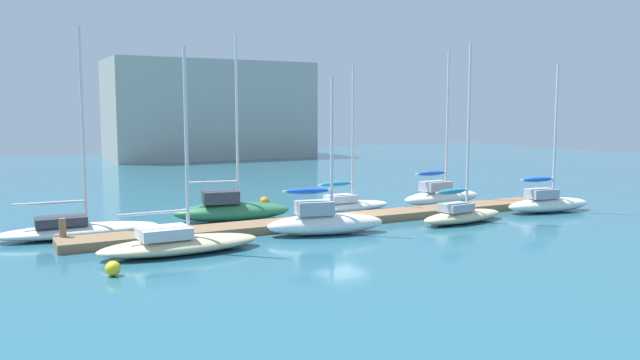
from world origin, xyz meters
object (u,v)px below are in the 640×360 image
object	(u,v)px
sailboat_0	(76,227)
sailboat_6	(441,195)
sailboat_7	(548,202)
sailboat_1	(179,242)
harbor_building_distant	(210,110)
mooring_buoy_orange	(265,201)
sailboat_4	(347,203)
sailboat_3	(324,221)
sailboat_5	(462,212)
mooring_buoy_yellow	(113,268)
sailboat_2	(231,209)

from	to	relation	value
sailboat_0	sailboat_6	world-z (taller)	sailboat_0
sailboat_0	sailboat_7	distance (m)	24.52
sailboat_1	harbor_building_distant	bearing A→B (deg)	69.17
sailboat_1	mooring_buoy_orange	xyz separation A→B (m)	(7.92, 9.97, -0.18)
sailboat_4	harbor_building_distant	bearing A→B (deg)	79.58
sailboat_3	harbor_building_distant	distance (m)	49.34
sailboat_5	sailboat_7	xyz separation A→B (m)	(6.47, 0.40, 0.06)
sailboat_5	harbor_building_distant	xyz separation A→B (m)	(3.06, 48.51, 5.13)
sailboat_0	sailboat_1	xyz separation A→B (m)	(3.14, -5.27, 0.01)
sailboat_4	sailboat_7	size ratio (longest dim) A/B	0.99
sailboat_6	mooring_buoy_orange	xyz separation A→B (m)	(-9.51, 4.53, -0.34)
mooring_buoy_yellow	sailboat_7	bearing A→B (deg)	6.78
sailboat_1	mooring_buoy_yellow	distance (m)	3.75
sailboat_2	mooring_buoy_yellow	size ratio (longest dim) A/B	17.81
sailboat_4	sailboat_5	distance (m)	6.59
sailboat_1	sailboat_7	bearing A→B (deg)	0.32
sailboat_1	sailboat_2	size ratio (longest dim) A/B	0.86
sailboat_3	sailboat_6	world-z (taller)	sailboat_6
sailboat_0	sailboat_6	bearing A→B (deg)	2.22
sailboat_2	mooring_buoy_yellow	world-z (taller)	sailboat_2
sailboat_0	sailboat_3	world-z (taller)	sailboat_0
mooring_buoy_orange	sailboat_1	bearing A→B (deg)	-128.49
sailboat_2	harbor_building_distant	xyz separation A→B (m)	(13.09, 42.54, 5.02)
sailboat_0	sailboat_5	xyz separation A→B (m)	(17.58, -5.18, 0.08)
mooring_buoy_orange	sailboat_6	bearing A→B (deg)	-25.49
sailboat_4	sailboat_7	world-z (taller)	sailboat_7
sailboat_0	sailboat_2	xyz separation A→B (m)	(7.54, 0.79, 0.18)
sailboat_0	mooring_buoy_yellow	bearing A→B (deg)	-86.66
sailboat_3	sailboat_5	size ratio (longest dim) A/B	0.80
sailboat_1	sailboat_5	bearing A→B (deg)	-0.66
sailboat_0	sailboat_5	size ratio (longest dim) A/B	1.03
sailboat_1	sailboat_7	world-z (taller)	sailboat_7
sailboat_7	mooring_buoy_orange	world-z (taller)	sailboat_7
sailboat_2	sailboat_5	xyz separation A→B (m)	(10.03, -5.97, -0.11)
sailboat_2	sailboat_3	world-z (taller)	sailboat_2
sailboat_6	mooring_buoy_orange	distance (m)	10.54
sailboat_7	mooring_buoy_orange	xyz separation A→B (m)	(-12.99, 9.47, -0.31)
sailboat_0	sailboat_3	xyz separation A→B (m)	(10.04, -4.59, 0.19)
sailboat_3	sailboat_6	distance (m)	11.56
sailboat_5	harbor_building_distant	distance (m)	48.88
sailboat_1	sailboat_2	world-z (taller)	sailboat_2
sailboat_2	harbor_building_distant	bearing A→B (deg)	83.95
sailboat_3	sailboat_7	world-z (taller)	sailboat_7
sailboat_0	sailboat_4	size ratio (longest dim) A/B	1.15
sailboat_3	sailboat_5	xyz separation A→B (m)	(7.54, -0.59, -0.12)
sailboat_2	harbor_building_distant	size ratio (longest dim) A/B	0.40
sailboat_3	sailboat_4	bearing A→B (deg)	62.90
sailboat_7	sailboat_6	bearing A→B (deg)	132.04
sailboat_0	harbor_building_distant	xyz separation A→B (m)	(20.63, 43.33, 5.21)
sailboat_2	sailboat_7	bearing A→B (deg)	-7.61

